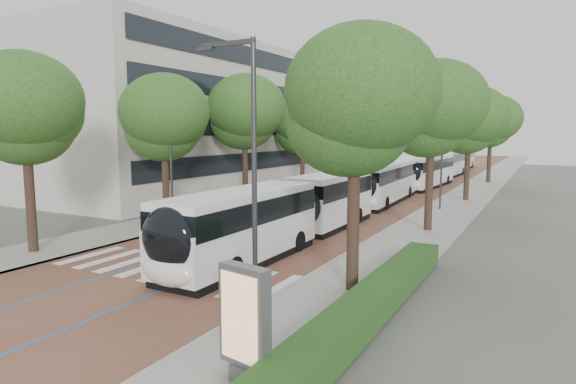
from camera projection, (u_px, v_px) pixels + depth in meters
name	position (u px, v px, depth m)	size (l,w,h in m)	color
ground	(152.00, 276.00, 19.13)	(160.00, 160.00, 0.00)	#51544C
road	(410.00, 183.00, 53.96)	(11.00, 140.00, 0.02)	brown
sidewalk_left	(348.00, 179.00, 57.52)	(4.00, 140.00, 0.12)	gray
sidewalk_right	(481.00, 186.00, 50.39)	(4.00, 140.00, 0.12)	gray
kerb_left	(363.00, 180.00, 56.62)	(0.20, 140.00, 0.14)	gray
kerb_right	(462.00, 185.00, 51.30)	(0.20, 140.00, 0.14)	gray
zebra_crossing	(173.00, 270.00, 19.90)	(10.55, 3.60, 0.01)	silver
lane_line_left	(396.00, 182.00, 54.72)	(0.12, 126.00, 0.01)	#215EA9
lane_line_right	(425.00, 183.00, 53.20)	(0.12, 126.00, 0.01)	#215EA9
office_building	(204.00, 120.00, 51.89)	(18.11, 40.00, 14.00)	beige
hedge	(372.00, 302.00, 14.74)	(1.20, 14.00, 0.80)	#1E4718
streetlight_near	(248.00, 166.00, 12.77)	(1.82, 0.20, 8.00)	#303133
streetlight_far	(440.00, 144.00, 34.54)	(1.82, 0.20, 8.00)	#303133
lamp_post_left	(171.00, 159.00, 28.48)	(0.14, 0.14, 8.00)	#303133
trees_left	(301.00, 124.00, 45.96)	(6.23, 60.71, 9.56)	black
trees_right	(462.00, 121.00, 35.72)	(5.94, 47.57, 9.10)	black
lead_bus	(285.00, 214.00, 24.09)	(2.60, 18.41, 3.20)	black
bus_queued_0	(383.00, 183.00, 38.45)	(2.91, 12.47, 3.20)	silver
bus_queued_1	(426.00, 172.00, 49.19)	(3.19, 12.52, 3.20)	silver
bus_queued_2	(447.00, 164.00, 60.64)	(2.91, 12.47, 3.20)	silver
bus_queued_3	(461.00, 159.00, 73.17)	(2.87, 12.46, 3.20)	silver
ad_panel	(245.00, 321.00, 10.67)	(1.33, 0.60, 2.68)	#59595B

